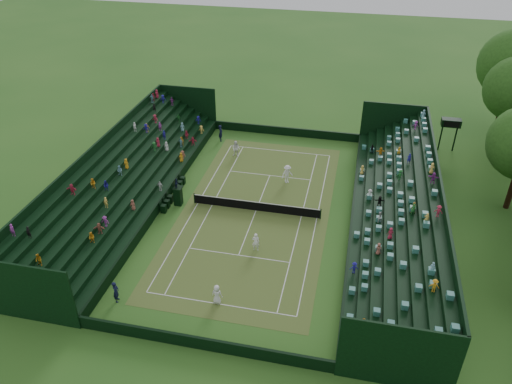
{
  "coord_description": "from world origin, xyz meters",
  "views": [
    {
      "loc": [
        8.01,
        -36.1,
        25.42
      ],
      "look_at": [
        0.0,
        0.0,
        2.0
      ],
      "focal_mm": 35.0,
      "sensor_mm": 36.0,
      "label": 1
    }
  ],
  "objects_px": {
    "player_near_east": "(256,242)",
    "player_far_east": "(287,174)",
    "umpire_chair": "(178,194)",
    "tennis_net": "(256,206)",
    "player_far_west": "(236,149)",
    "player_near_west": "(217,294)"
  },
  "relations": [
    {
      "from": "tennis_net",
      "to": "player_far_east",
      "type": "height_order",
      "value": "player_far_east"
    },
    {
      "from": "umpire_chair",
      "to": "player_near_west",
      "type": "bearing_deg",
      "value": -58.23
    },
    {
      "from": "umpire_chair",
      "to": "tennis_net",
      "type": "bearing_deg",
      "value": 3.9
    },
    {
      "from": "player_far_east",
      "to": "player_near_west",
      "type": "bearing_deg",
      "value": -137.48
    },
    {
      "from": "tennis_net",
      "to": "player_near_east",
      "type": "height_order",
      "value": "player_near_east"
    },
    {
      "from": "tennis_net",
      "to": "player_near_east",
      "type": "distance_m",
      "value": 5.6
    },
    {
      "from": "player_near_west",
      "to": "player_far_west",
      "type": "distance_m",
      "value": 21.81
    },
    {
      "from": "tennis_net",
      "to": "umpire_chair",
      "type": "distance_m",
      "value": 7.21
    },
    {
      "from": "umpire_chair",
      "to": "player_far_east",
      "type": "height_order",
      "value": "umpire_chair"
    },
    {
      "from": "umpire_chair",
      "to": "player_far_west",
      "type": "distance_m",
      "value": 10.54
    },
    {
      "from": "umpire_chair",
      "to": "player_near_west",
      "type": "xyz_separation_m",
      "value": [
        6.98,
        -11.27,
        -0.37
      ]
    },
    {
      "from": "tennis_net",
      "to": "player_far_east",
      "type": "distance_m",
      "value": 5.81
    },
    {
      "from": "player_near_east",
      "to": "player_far_east",
      "type": "relative_size",
      "value": 0.88
    },
    {
      "from": "player_near_east",
      "to": "player_far_east",
      "type": "distance_m",
      "value": 10.96
    },
    {
      "from": "umpire_chair",
      "to": "player_near_west",
      "type": "relative_size",
      "value": 1.72
    },
    {
      "from": "umpire_chair",
      "to": "player_far_east",
      "type": "distance_m",
      "value": 10.86
    },
    {
      "from": "player_near_east",
      "to": "player_far_east",
      "type": "bearing_deg",
      "value": -101.88
    },
    {
      "from": "player_near_east",
      "to": "player_far_east",
      "type": "xyz_separation_m",
      "value": [
        0.71,
        10.94,
        0.11
      ]
    },
    {
      "from": "tennis_net",
      "to": "umpire_chair",
      "type": "xyz_separation_m",
      "value": [
        -7.17,
        -0.49,
        0.63
      ]
    },
    {
      "from": "player_near_east",
      "to": "player_far_west",
      "type": "distance_m",
      "value": 16.08
    },
    {
      "from": "player_far_west",
      "to": "player_near_east",
      "type": "bearing_deg",
      "value": -62.75
    },
    {
      "from": "umpire_chair",
      "to": "player_far_west",
      "type": "bearing_deg",
      "value": 74.3
    }
  ]
}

